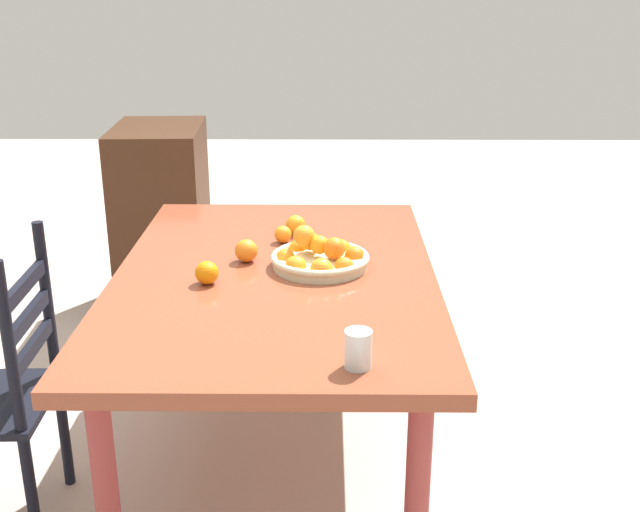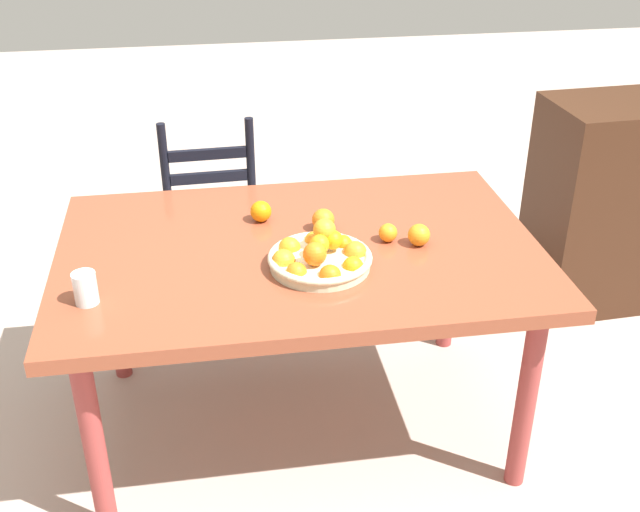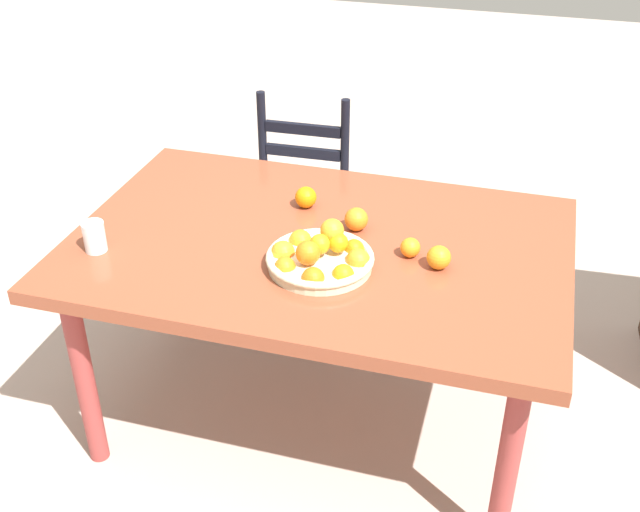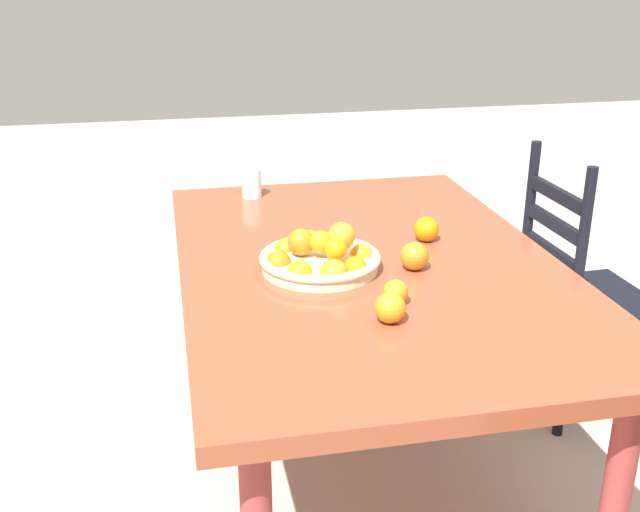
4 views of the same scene
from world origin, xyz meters
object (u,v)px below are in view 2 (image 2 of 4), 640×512
orange_loose_2 (323,220)px  cabinet (608,204)px  chair_near_window (211,223)px  drinking_glass (85,288)px  fruit_bowl (320,257)px  orange_loose_0 (261,211)px  dining_table (300,266)px  orange_loose_3 (388,233)px  orange_loose_1 (419,235)px

orange_loose_2 → cabinet: bearing=22.6°
chair_near_window → drinking_glass: size_ratio=9.68×
chair_near_window → fruit_bowl: bearing=106.2°
orange_loose_0 → drinking_glass: size_ratio=0.75×
orange_loose_2 → drinking_glass: drinking_glass is taller
dining_table → orange_loose_3: bearing=-2.0°
orange_loose_3 → chair_near_window: bearing=123.9°
fruit_bowl → orange_loose_1: bearing=15.1°
cabinet → chair_near_window: bearing=172.0°
orange_loose_2 → orange_loose_1: bearing=-27.9°
dining_table → orange_loose_0: bearing=117.2°
orange_loose_2 → drinking_glass: 0.85m
dining_table → orange_loose_0: 0.26m
dining_table → orange_loose_1: size_ratio=21.49×
chair_near_window → orange_loose_0: 0.76m
chair_near_window → orange_loose_3: (0.59, -0.87, 0.35)m
dining_table → orange_loose_3: orange_loose_3 is taller
chair_near_window → orange_loose_2: (0.38, -0.76, 0.35)m
orange_loose_3 → dining_table: bearing=178.0°
orange_loose_3 → orange_loose_1: bearing=-24.1°
orange_loose_1 → orange_loose_3: bearing=155.9°
dining_table → fruit_bowl: 0.19m
fruit_bowl → orange_loose_1: 0.37m
fruit_bowl → drinking_glass: size_ratio=3.35×
cabinet → fruit_bowl: (-1.48, -0.85, 0.32)m
fruit_bowl → orange_loose_1: size_ratio=4.47×
cabinet → fruit_bowl: size_ratio=2.89×
orange_loose_3 → cabinet: bearing=30.2°
cabinet → drinking_glass: bearing=-159.4°
fruit_bowl → orange_loose_0: 0.39m
orange_loose_0 → fruit_bowl: bearing=-66.5°
orange_loose_1 → fruit_bowl: bearing=-164.9°
orange_loose_1 → orange_loose_2: size_ratio=0.95×
chair_near_window → drinking_glass: (-0.39, -1.12, 0.37)m
dining_table → orange_loose_0: orange_loose_0 is taller
dining_table → fruit_bowl: fruit_bowl is taller
fruit_bowl → drinking_glass: 0.73m
orange_loose_1 → orange_loose_3: size_ratio=1.18×
dining_table → orange_loose_0: (-0.11, 0.21, 0.11)m
dining_table → cabinet: (1.52, 0.70, -0.21)m
orange_loose_2 → fruit_bowl: bearing=-101.5°
cabinet → orange_loose_3: 1.45m
drinking_glass → orange_loose_2: bearing=25.0°
dining_table → drinking_glass: size_ratio=16.09×
drinking_glass → orange_loose_0: bearing=39.6°
dining_table → orange_loose_3: (0.30, -0.01, 0.11)m
cabinet → orange_loose_2: bearing=-160.2°
dining_table → fruit_bowl: (0.05, -0.15, 0.11)m
orange_loose_0 → orange_loose_1: same height
fruit_bowl → orange_loose_2: (0.05, 0.25, 0.00)m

